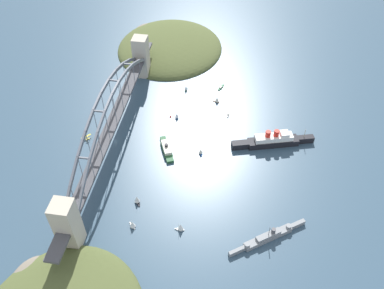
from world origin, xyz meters
name	(u,v)px	position (x,y,z in m)	size (l,w,h in m)	color
ground_plane	(115,142)	(0.00, 0.00, 0.00)	(1400.00, 1400.00, 0.00)	#334C60
harbor_arch_bridge	(112,122)	(0.00, 0.00, 26.75)	(300.85, 16.47, 62.61)	#BCB29E
headland_west_shore	(169,48)	(-182.86, 19.06, 0.00)	(146.71, 136.61, 29.49)	#4C562D
ocean_liner	(273,140)	(-20.42, 157.50, 5.73)	(29.79, 82.63, 18.65)	black
naval_cruiser	(269,237)	(90.31, 156.16, 3.03)	(43.72, 61.49, 17.00)	gray
harbor_ferry_steamer	(167,149)	(4.48, 54.00, 2.67)	(35.40, 20.39, 8.54)	#23512D
seaplane_taxiing_near_bridge	(87,138)	(0.66, -30.03, 1.88)	(9.06, 9.02, 4.72)	#B7B7B2
small_boat_0	(180,227)	(93.05, 83.74, 4.18)	(4.55, 8.14, 9.03)	silver
small_boat_1	(217,99)	(-79.07, 94.87, 3.93)	(5.17, 7.52, 8.43)	brown
small_boat_2	(221,87)	(-106.06, 96.60, 0.76)	(12.16, 6.08, 2.09)	#2D6B3D
small_boat_3	(137,199)	(70.91, 41.13, 4.13)	(8.15, 6.59, 8.93)	black
small_boat_4	(201,151)	(3.20, 88.09, 3.17)	(7.04, 5.05, 6.83)	#234C8C
small_boat_5	(132,224)	(96.31, 43.63, 3.86)	(7.53, 7.48, 8.25)	silver
small_boat_6	(228,114)	(-59.71, 109.52, 0.78)	(11.73, 2.68, 2.20)	silver
small_boat_7	(177,115)	(-45.44, 55.29, 3.62)	(7.00, 4.45, 7.65)	#234C8C
small_boat_8	(186,88)	(-95.01, 56.99, 3.68)	(6.05, 4.25, 7.69)	#2D6B3D
channel_marker_buoy	(170,116)	(-45.80, 48.02, 1.12)	(2.20, 2.20, 2.75)	red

